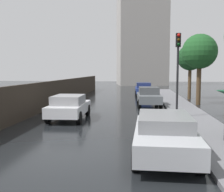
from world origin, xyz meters
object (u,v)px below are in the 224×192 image
car_white_behind_camera (69,106)px  street_tree_near (190,58)px  street_tree_mid (200,52)px  car_blue_mid_road (143,89)px  car_grey_near_kerb (149,96)px  car_silver_far_ahead (164,133)px  traffic_light (178,60)px

car_white_behind_camera → street_tree_near: (8.69, 12.09, 3.18)m
street_tree_mid → car_blue_mid_road: bearing=119.0°
car_blue_mid_road → street_tree_near: street_tree_near is taller
car_grey_near_kerb → car_silver_far_ahead: size_ratio=0.88×
car_blue_mid_road → street_tree_mid: bearing=-63.1°
street_tree_mid → traffic_light: bearing=-110.6°
car_blue_mid_road → car_silver_far_ahead: size_ratio=0.91×
car_blue_mid_road → traffic_light: bearing=-85.5°
car_grey_near_kerb → street_tree_near: street_tree_near is taller
street_tree_mid → car_grey_near_kerb: bearing=-161.5°
street_tree_near → car_silver_far_ahead: bearing=-102.2°
car_grey_near_kerb → street_tree_near: size_ratio=0.79×
car_blue_mid_road → street_tree_mid: size_ratio=0.76×
car_blue_mid_road → car_white_behind_camera: 15.80m
traffic_light → street_tree_mid: bearing=69.4°
car_grey_near_kerb → car_silver_far_ahead: (0.12, -12.26, -0.03)m
car_grey_near_kerb → car_silver_far_ahead: 12.26m
car_silver_far_ahead → car_white_behind_camera: 7.72m
car_silver_far_ahead → car_white_behind_camera: bearing=129.1°
car_silver_far_ahead → car_white_behind_camera: size_ratio=1.14×
car_grey_near_kerb → car_white_behind_camera: (-4.61, -6.17, -0.02)m
car_silver_far_ahead → traffic_light: bearing=80.6°
car_blue_mid_road → street_tree_mid: (4.28, -7.71, 3.47)m
car_blue_mid_road → traffic_light: 14.88m
traffic_light → street_tree_near: bearing=76.8°
car_silver_far_ahead → street_tree_mid: street_tree_mid is taller
car_white_behind_camera → car_blue_mid_road: bearing=-107.0°
car_grey_near_kerb → car_blue_mid_road: size_ratio=0.96×
street_tree_near → street_tree_mid: street_tree_mid is taller
car_blue_mid_road → car_grey_near_kerb: bearing=-90.2°
car_grey_near_kerb → street_tree_near: bearing=52.5°
car_blue_mid_road → traffic_light: traffic_light is taller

